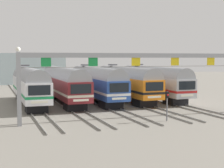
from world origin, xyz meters
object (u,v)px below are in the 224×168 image
object	(u,v)px
commuter_train_blue	(95,82)
commuter_train_orange	(125,81)
commuter_train_stainless	(153,81)
yard_signal_mast	(167,100)
commuter_train_maroon	(63,83)
catenary_gantry	(136,65)
commuter_train_white	(29,84)

from	to	relation	value
commuter_train_blue	commuter_train_orange	bearing A→B (deg)	0.00
commuter_train_blue	commuter_train_stainless	distance (m)	8.80
commuter_train_stainless	yard_signal_mast	size ratio (longest dim) A/B	6.31
commuter_train_orange	commuter_train_blue	bearing A→B (deg)	180.00
commuter_train_stainless	commuter_train_maroon	bearing A→B (deg)	-179.98
catenary_gantry	yard_signal_mast	bearing A→B (deg)	-47.27
commuter_train_blue	catenary_gantry	distance (m)	13.75
commuter_train_white	commuter_train_stainless	world-z (taller)	same
commuter_train_maroon	commuter_train_orange	size ratio (longest dim) A/B	1.00
commuter_train_stainless	yard_signal_mast	world-z (taller)	commuter_train_stainless
catenary_gantry	commuter_train_blue	bearing A→B (deg)	90.00
commuter_train_maroon	catenary_gantry	world-z (taller)	catenary_gantry
catenary_gantry	yard_signal_mast	distance (m)	4.61
commuter_train_white	commuter_train_blue	bearing A→B (deg)	0.00
commuter_train_maroon	commuter_train_blue	world-z (taller)	commuter_train_blue
commuter_train_blue	catenary_gantry	size ratio (longest dim) A/B	0.79
commuter_train_orange	catenary_gantry	world-z (taller)	catenary_gantry
commuter_train_stainless	yard_signal_mast	bearing A→B (deg)	-112.56
yard_signal_mast	commuter_train_stainless	bearing A→B (deg)	67.44
catenary_gantry	yard_signal_mast	size ratio (longest dim) A/B	7.97
commuter_train_maroon	commuter_train_blue	xyz separation A→B (m)	(4.40, 0.00, 0.00)
commuter_train_stainless	yard_signal_mast	xyz separation A→B (m)	(-6.60, -15.88, -0.68)
commuter_train_maroon	yard_signal_mast	bearing A→B (deg)	-67.43
commuter_train_orange	yard_signal_mast	xyz separation A→B (m)	(-2.20, -15.88, -0.68)
commuter_train_maroon	commuter_train_stainless	xyz separation A→B (m)	(13.20, 0.00, 0.00)
commuter_train_stainless	catenary_gantry	xyz separation A→B (m)	(-8.80, -13.50, 2.59)
commuter_train_maroon	commuter_train_blue	bearing A→B (deg)	0.06
commuter_train_maroon	commuter_train_orange	distance (m)	8.80
commuter_train_maroon	commuter_train_orange	xyz separation A→B (m)	(8.80, 0.00, 0.00)
commuter_train_white	yard_signal_mast	bearing A→B (deg)	-55.30
commuter_train_white	commuter_train_orange	bearing A→B (deg)	0.00
commuter_train_blue	commuter_train_orange	xyz separation A→B (m)	(4.40, 0.00, 0.00)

